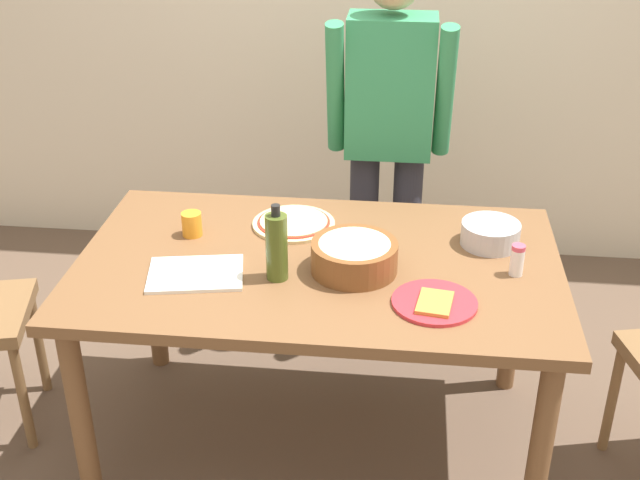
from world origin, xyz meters
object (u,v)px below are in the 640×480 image
(plate_with_slice, at_px, (435,303))
(dining_table, at_px, (318,284))
(pizza_raw_on_board, at_px, (294,223))
(olive_oil_bottle, at_px, (277,246))
(popcorn_bowl, at_px, (354,254))
(cup_orange, at_px, (192,224))
(mixing_bowl_steel, at_px, (490,234))
(salt_shaker, at_px, (517,260))
(person_cook, at_px, (388,132))
(cutting_board_white, at_px, (196,274))

(plate_with_slice, bearing_deg, dining_table, 148.29)
(pizza_raw_on_board, bearing_deg, olive_oil_bottle, -90.05)
(olive_oil_bottle, bearing_deg, popcorn_bowl, 17.03)
(popcorn_bowl, distance_m, cup_orange, 0.61)
(pizza_raw_on_board, bearing_deg, popcorn_bowl, -51.41)
(plate_with_slice, height_order, mixing_bowl_steel, mixing_bowl_steel)
(cup_orange, bearing_deg, salt_shaker, -8.03)
(person_cook, distance_m, olive_oil_bottle, 0.94)
(plate_with_slice, xyz_separation_m, mixing_bowl_steel, (0.19, 0.41, 0.03))
(cutting_board_white, bearing_deg, salt_shaker, 6.70)
(dining_table, distance_m, mixing_bowl_steel, 0.61)
(dining_table, bearing_deg, pizza_raw_on_board, 115.38)
(pizza_raw_on_board, bearing_deg, mixing_bowl_steel, -5.69)
(cup_orange, relative_size, cutting_board_white, 0.28)
(mixing_bowl_steel, xyz_separation_m, cup_orange, (-1.03, -0.04, 0.00))
(pizza_raw_on_board, xyz_separation_m, olive_oil_bottle, (-0.00, -0.37, 0.10))
(person_cook, relative_size, pizza_raw_on_board, 5.47)
(dining_table, distance_m, cup_orange, 0.50)
(salt_shaker, height_order, cutting_board_white, salt_shaker)
(plate_with_slice, relative_size, salt_shaker, 2.45)
(plate_with_slice, bearing_deg, mixing_bowl_steel, 64.92)
(cutting_board_white, bearing_deg, mixing_bowl_steel, 18.55)
(popcorn_bowl, xyz_separation_m, cup_orange, (-0.58, 0.19, -0.02))
(mixing_bowl_steel, bearing_deg, pizza_raw_on_board, 174.31)
(olive_oil_bottle, relative_size, cutting_board_white, 0.85)
(person_cook, bearing_deg, dining_table, -104.61)
(pizza_raw_on_board, bearing_deg, plate_with_slice, -44.08)
(plate_with_slice, distance_m, salt_shaker, 0.34)
(dining_table, height_order, mixing_bowl_steel, mixing_bowl_steel)
(pizza_raw_on_board, bearing_deg, person_cook, 58.46)
(pizza_raw_on_board, height_order, cutting_board_white, pizza_raw_on_board)
(dining_table, bearing_deg, olive_oil_bottle, -132.70)
(dining_table, relative_size, popcorn_bowl, 5.71)
(dining_table, relative_size, pizza_raw_on_board, 5.41)
(salt_shaker, bearing_deg, dining_table, 178.03)
(person_cook, height_order, cutting_board_white, person_cook)
(dining_table, xyz_separation_m, popcorn_bowl, (0.12, -0.05, 0.15))
(dining_table, xyz_separation_m, mixing_bowl_steel, (0.57, 0.18, 0.13))
(mixing_bowl_steel, height_order, salt_shaker, salt_shaker)
(dining_table, bearing_deg, cup_orange, 163.85)
(plate_with_slice, relative_size, popcorn_bowl, 0.93)
(person_cook, distance_m, pizza_raw_on_board, 0.62)
(plate_with_slice, distance_m, mixing_bowl_steel, 0.45)
(mixing_bowl_steel, bearing_deg, person_cook, 122.82)
(person_cook, bearing_deg, cutting_board_white, -122.70)
(dining_table, xyz_separation_m, person_cook, (0.20, 0.76, 0.27))
(pizza_raw_on_board, relative_size, cup_orange, 3.48)
(cup_orange, bearing_deg, pizza_raw_on_board, 18.22)
(cutting_board_white, bearing_deg, popcorn_bowl, 9.99)
(person_cook, distance_m, mixing_bowl_steel, 0.70)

